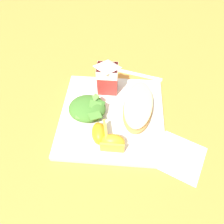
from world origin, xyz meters
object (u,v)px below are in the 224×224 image
object	(u,v)px
cheesy_pizza_bread	(138,106)
milk_carton	(107,75)
paper_napkin	(180,157)
orange_wedge_middle	(113,142)
green_salad_pile	(87,109)
orange_wedge_front	(100,133)
white_plate	(112,116)
metal_fork	(129,72)

from	to	relation	value
cheesy_pizza_bread	milk_carton	xyz separation A→B (m)	(-0.09, 0.07, 0.04)
paper_napkin	orange_wedge_middle	bearing A→B (deg)	177.00
cheesy_pizza_bread	green_salad_pile	xyz separation A→B (m)	(-0.14, -0.02, 0.00)
orange_wedge_front	paper_napkin	xyz separation A→B (m)	(0.20, -0.03, -0.03)
white_plate	orange_wedge_front	distance (m)	0.08
cheesy_pizza_bread	orange_wedge_front	world-z (taller)	orange_wedge_front
paper_napkin	metal_fork	bearing A→B (deg)	114.52
green_salad_pile	metal_fork	xyz separation A→B (m)	(0.11, 0.19, -0.03)
white_plate	orange_wedge_middle	bearing A→B (deg)	-84.79
paper_napkin	orange_wedge_front	bearing A→B (deg)	171.17
metal_fork	white_plate	bearing A→B (deg)	-103.13
orange_wedge_front	milk_carton	bearing A→B (deg)	88.25
milk_carton	orange_wedge_front	distance (m)	0.17
cheesy_pizza_bread	metal_fork	bearing A→B (deg)	98.94
green_salad_pile	milk_carton	distance (m)	0.11
orange_wedge_front	paper_napkin	world-z (taller)	orange_wedge_front
white_plate	milk_carton	bearing A→B (deg)	102.38
milk_carton	paper_napkin	size ratio (longest dim) A/B	1.00
metal_fork	orange_wedge_middle	bearing A→B (deg)	-96.93
cheesy_pizza_bread	green_salad_pile	size ratio (longest dim) A/B	1.78
green_salad_pile	orange_wedge_front	size ratio (longest dim) A/B	1.51
paper_napkin	cheesy_pizza_bread	bearing A→B (deg)	130.73
cheesy_pizza_bread	orange_wedge_middle	world-z (taller)	orange_wedge_middle
cheesy_pizza_bread	metal_fork	size ratio (longest dim) A/B	0.95
white_plate	orange_wedge_middle	world-z (taller)	orange_wedge_middle
white_plate	green_salad_pile	xyz separation A→B (m)	(-0.07, -0.00, 0.03)
orange_wedge_front	orange_wedge_middle	xyz separation A→B (m)	(0.03, -0.02, 0.00)
white_plate	green_salad_pile	world-z (taller)	green_salad_pile
cheesy_pizza_bread	white_plate	bearing A→B (deg)	-165.71
paper_napkin	green_salad_pile	bearing A→B (deg)	156.89
white_plate	paper_napkin	xyz separation A→B (m)	(0.18, -0.11, -0.01)
green_salad_pile	orange_wedge_middle	size ratio (longest dim) A/B	1.66
green_salad_pile	metal_fork	size ratio (longest dim) A/B	0.54
cheesy_pizza_bread	orange_wedge_middle	xyz separation A→B (m)	(-0.06, -0.11, 0.00)
orange_wedge_middle	green_salad_pile	bearing A→B (deg)	128.51
green_salad_pile	metal_fork	distance (m)	0.22
milk_carton	orange_wedge_front	world-z (taller)	milk_carton
white_plate	green_salad_pile	distance (m)	0.07
white_plate	paper_napkin	bearing A→B (deg)	-31.04
green_salad_pile	orange_wedge_middle	xyz separation A→B (m)	(0.08, -0.09, -0.00)
milk_carton	orange_wedge_front	bearing A→B (deg)	-91.75
green_salad_pile	orange_wedge_middle	distance (m)	0.12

